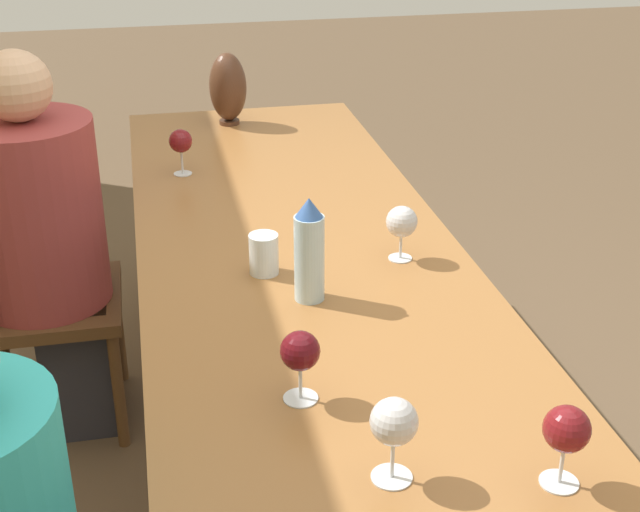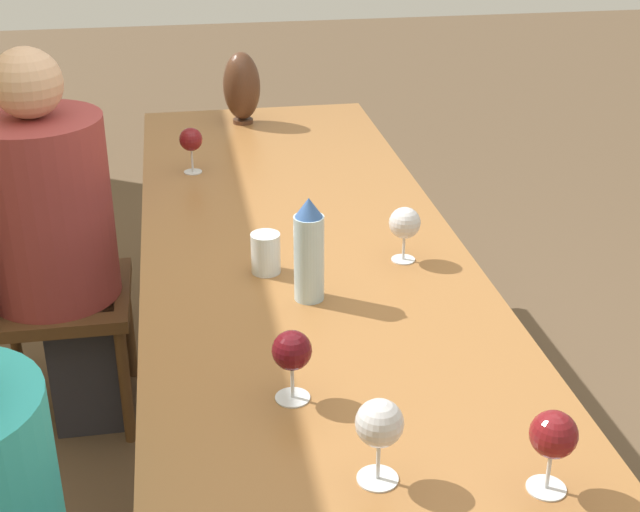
# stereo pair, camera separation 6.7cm
# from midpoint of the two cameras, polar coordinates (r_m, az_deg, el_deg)

# --- Properties ---
(dining_table) EXTENTS (2.85, 0.83, 0.77)m
(dining_table) POSITION_cam_midpoint_polar(r_m,az_deg,el_deg) (2.20, -1.48, -2.73)
(dining_table) COLOR #936033
(dining_table) RESTS_ON ground_plane
(water_bottle) EXTENTS (0.07, 0.07, 0.25)m
(water_bottle) POSITION_cam_midpoint_polar(r_m,az_deg,el_deg) (2.00, -1.65, 0.32)
(water_bottle) COLOR silver
(water_bottle) RESTS_ON dining_table
(water_tumbler) EXTENTS (0.07, 0.07, 0.10)m
(water_tumbler) POSITION_cam_midpoint_polar(r_m,az_deg,el_deg) (2.15, -4.51, 0.12)
(water_tumbler) COLOR silver
(water_tumbler) RESTS_ON dining_table
(vase) EXTENTS (0.13, 0.13, 0.26)m
(vase) POSITION_cam_midpoint_polar(r_m,az_deg,el_deg) (3.27, -6.51, 10.67)
(vase) COLOR #4C2D1E
(vase) RESTS_ON dining_table
(wine_glass_0) EXTENTS (0.08, 0.08, 0.15)m
(wine_glass_0) POSITION_cam_midpoint_polar(r_m,az_deg,el_deg) (1.50, 14.25, -10.80)
(wine_glass_0) COLOR silver
(wine_glass_0) RESTS_ON dining_table
(wine_glass_1) EXTENTS (0.08, 0.08, 0.14)m
(wine_glass_1) POSITION_cam_midpoint_polar(r_m,az_deg,el_deg) (1.66, -2.45, -6.20)
(wine_glass_1) COLOR silver
(wine_glass_1) RESTS_ON dining_table
(wine_glass_2) EXTENTS (0.07, 0.07, 0.14)m
(wine_glass_2) POSITION_cam_midpoint_polar(r_m,az_deg,el_deg) (2.80, -9.60, 7.21)
(wine_glass_2) COLOR silver
(wine_glass_2) RESTS_ON dining_table
(wine_glass_3) EXTENTS (0.08, 0.08, 0.14)m
(wine_glass_3) POSITION_cam_midpoint_polar(r_m,az_deg,el_deg) (2.20, 4.38, 2.14)
(wine_glass_3) COLOR silver
(wine_glass_3) RESTS_ON dining_table
(wine_glass_4) EXTENTS (0.08, 0.08, 0.15)m
(wine_glass_4) POSITION_cam_midpoint_polar(r_m,az_deg,el_deg) (1.47, 3.43, -10.66)
(wine_glass_4) COLOR silver
(wine_glass_4) RESTS_ON dining_table
(chair_far) EXTENTS (0.44, 0.44, 0.93)m
(chair_far) POSITION_cam_midpoint_polar(r_m,az_deg,el_deg) (2.87, -19.26, -1.86)
(chair_far) COLOR brown
(chair_far) RESTS_ON ground_plane
(person_far) EXTENTS (0.39, 0.39, 1.21)m
(person_far) POSITION_cam_midpoint_polar(r_m,az_deg,el_deg) (2.79, -17.88, 0.92)
(person_far) COLOR #2D2D38
(person_far) RESTS_ON ground_plane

